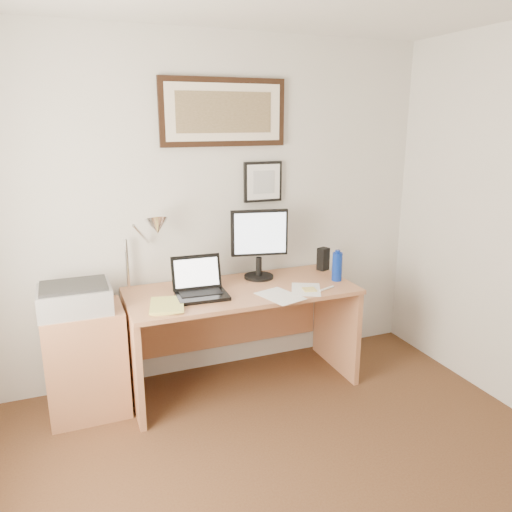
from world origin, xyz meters
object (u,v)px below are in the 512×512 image
printer (75,298)px  book (150,306)px  laptop (200,287)px  lcd_monitor (259,241)px  desk (238,316)px  water_bottle (337,267)px  side_cabinet (87,361)px

printer → book: bearing=-21.3°
laptop → lcd_monitor: bearing=21.8°
book → laptop: 0.38m
book → desk: (0.67, 0.22, -0.25)m
water_bottle → book: bearing=-177.7°
lcd_monitor → laptop: bearing=-158.2°
lcd_monitor → printer: size_ratio=1.18×
laptop → side_cabinet: bearing=174.3°
book → lcd_monitor: lcd_monitor is taller
laptop → printer: size_ratio=0.80×
water_bottle → laptop: bearing=177.1°
desk → lcd_monitor: lcd_monitor is taller
side_cabinet → printer: (-0.03, -0.01, 0.45)m
side_cabinet → printer: bearing=-156.9°
side_cabinet → book: bearing=-24.6°
water_bottle → laptop: laptop is taller
water_bottle → printer: 1.83m
laptop → desk: bearing=19.8°
desk → laptop: size_ratio=4.55×
side_cabinet → desk: (1.07, 0.04, 0.15)m
book → printer: bearing=158.7°
water_bottle → printer: (-1.82, 0.11, -0.04)m
water_bottle → laptop: 1.03m
book → desk: bearing=18.3°
lcd_monitor → printer: lcd_monitor is taller
desk → book: bearing=-161.7°
side_cabinet → lcd_monitor: lcd_monitor is taller
lcd_monitor → water_bottle: bearing=-26.7°
book → desk: book is taller
side_cabinet → water_bottle: water_bottle is taller
side_cabinet → water_bottle: size_ratio=3.46×
side_cabinet → lcd_monitor: size_ratio=1.40×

